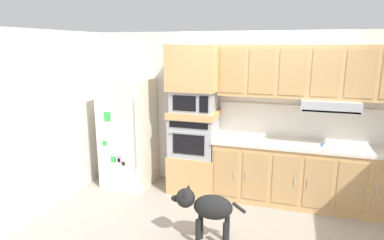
{
  "coord_description": "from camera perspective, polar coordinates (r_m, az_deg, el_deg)",
  "views": [
    {
      "loc": [
        0.48,
        -4.01,
        2.3
      ],
      "look_at": [
        -0.79,
        0.09,
        1.31
      ],
      "focal_mm": 30.72,
      "sensor_mm": 36.0,
      "label": 1
    }
  ],
  "objects": [
    {
      "name": "oven_base_cabinet",
      "position": [
        5.36,
        0.37,
        -8.94
      ],
      "size": [
        0.74,
        0.62,
        0.6
      ],
      "primitive_type": "cube",
      "color": "tan",
      "rests_on": "ground"
    },
    {
      "name": "refrigerator",
      "position": [
        5.53,
        -11.0,
        -2.15
      ],
      "size": [
        0.76,
        0.73,
        1.76
      ],
      "color": "silver",
      "rests_on": "ground"
    },
    {
      "name": "microwave",
      "position": [
        5.04,
        0.38,
        3.38
      ],
      "size": [
        0.64,
        0.54,
        0.32
      ],
      "color": "#A8AAAF",
      "rests_on": "appliance_mid_shelf"
    },
    {
      "name": "lower_cabinet_run",
      "position": [
        5.12,
        20.76,
        -9.21
      ],
      "size": [
        2.94,
        0.63,
        0.88
      ],
      "color": "tan",
      "rests_on": "ground"
    },
    {
      "name": "backsplash_panel",
      "position": [
        5.18,
        21.24,
        -0.5
      ],
      "size": [
        2.98,
        0.02,
        0.5
      ],
      "primitive_type": "cube",
      "color": "white",
      "rests_on": "countertop_slab"
    },
    {
      "name": "countertop_slab",
      "position": [
        4.97,
        21.18,
        -4.27
      ],
      "size": [
        2.98,
        0.64,
        0.04
      ],
      "primitive_type": "cube",
      "color": "silver",
      "rests_on": "lower_cabinet_run"
    },
    {
      "name": "screwdriver",
      "position": [
        4.94,
        21.79,
        -4.02
      ],
      "size": [
        0.14,
        0.12,
        0.03
      ],
      "color": "blue",
      "rests_on": "countertop_slab"
    },
    {
      "name": "appliance_mid_shelf",
      "position": [
        5.08,
        0.39,
        1.05
      ],
      "size": [
        0.74,
        0.62,
        0.1
      ],
      "primitive_type": "cube",
      "color": "tan",
      "rests_on": "built_in_oven"
    },
    {
      "name": "dog",
      "position": [
        3.94,
        2.51,
        -14.86
      ],
      "size": [
        0.89,
        0.31,
        0.68
      ],
      "rotation": [
        0.0,
        0.0,
        -3.07
      ],
      "color": "black",
      "rests_on": "ground"
    },
    {
      "name": "ground_plane",
      "position": [
        4.64,
        9.43,
        -16.89
      ],
      "size": [
        9.6,
        9.6,
        0.0
      ],
      "primitive_type": "plane",
      "color": "#9E9389"
    },
    {
      "name": "upper_cabinet_with_hood",
      "position": [
        4.91,
        22.12,
        7.39
      ],
      "size": [
        2.94,
        0.48,
        0.88
      ],
      "color": "tan",
      "rests_on": "backsplash_panel"
    },
    {
      "name": "built_in_oven",
      "position": [
        5.16,
        0.37,
        -2.75
      ],
      "size": [
        0.7,
        0.62,
        0.6
      ],
      "color": "#A8AAAF",
      "rests_on": "oven_base_cabinet"
    },
    {
      "name": "appliance_upper_cabinet",
      "position": [
        4.98,
        0.4,
        9.07
      ],
      "size": [
        0.74,
        0.62,
        0.68
      ],
      "primitive_type": "cube",
      "color": "tan",
      "rests_on": "microwave"
    },
    {
      "name": "side_panel_left",
      "position": [
        5.28,
        -21.6,
        0.6
      ],
      "size": [
        0.12,
        7.1,
        2.5
      ],
      "primitive_type": "cube",
      "color": "silver",
      "rests_on": "ground"
    },
    {
      "name": "back_kitchen_wall",
      "position": [
        5.25,
        11.64,
        1.17
      ],
      "size": [
        6.2,
        0.12,
        2.5
      ],
      "primitive_type": "cube",
      "color": "silver",
      "rests_on": "ground"
    }
  ]
}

